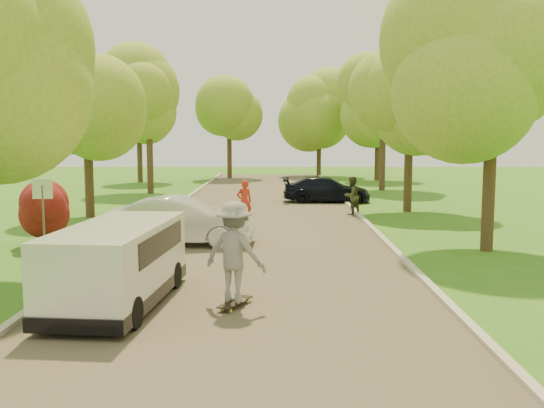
{
  "coord_description": "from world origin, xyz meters",
  "views": [
    {
      "loc": [
        0.66,
        -12.51,
        3.41
      ],
      "look_at": [
        0.51,
        5.61,
        1.3
      ],
      "focal_mm": 40.0,
      "sensor_mm": 36.0,
      "label": 1
    }
  ],
  "objects_px": {
    "street_sign": "(43,201)",
    "skateboarder": "(235,252)",
    "person_olive": "(352,196)",
    "silver_sedan": "(181,221)",
    "dark_sedan": "(326,190)",
    "longboard": "(235,302)",
    "minivan": "(118,263)",
    "person_striped": "(244,201)"
  },
  "relations": [
    {
      "from": "silver_sedan",
      "to": "minivan",
      "type": "bearing_deg",
      "value": 179.75
    },
    {
      "from": "skateboarder",
      "to": "person_striped",
      "type": "distance_m",
      "value": 11.39
    },
    {
      "from": "person_striped",
      "to": "silver_sedan",
      "type": "bearing_deg",
      "value": 47.75
    },
    {
      "from": "dark_sedan",
      "to": "street_sign",
      "type": "bearing_deg",
      "value": 148.16
    },
    {
      "from": "dark_sedan",
      "to": "person_striped",
      "type": "height_order",
      "value": "person_striped"
    },
    {
      "from": "skateboarder",
      "to": "person_striped",
      "type": "height_order",
      "value": "skateboarder"
    },
    {
      "from": "dark_sedan",
      "to": "longboard",
      "type": "xyz_separation_m",
      "value": [
        -3.28,
        -18.47,
        -0.52
      ]
    },
    {
      "from": "street_sign",
      "to": "person_olive",
      "type": "distance_m",
      "value": 13.05
    },
    {
      "from": "street_sign",
      "to": "person_striped",
      "type": "distance_m",
      "value": 8.33
    },
    {
      "from": "minivan",
      "to": "skateboarder",
      "type": "distance_m",
      "value": 2.35
    },
    {
      "from": "minivan",
      "to": "person_olive",
      "type": "xyz_separation_m",
      "value": [
        6.3,
        13.55,
        -0.05
      ]
    },
    {
      "from": "longboard",
      "to": "person_striped",
      "type": "bearing_deg",
      "value": -63.61
    },
    {
      "from": "street_sign",
      "to": "longboard",
      "type": "distance_m",
      "value": 7.62
    },
    {
      "from": "longboard",
      "to": "skateboarder",
      "type": "relative_size",
      "value": 0.53
    },
    {
      "from": "minivan",
      "to": "silver_sedan",
      "type": "xyz_separation_m",
      "value": [
        0.2,
        6.58,
        -0.12
      ]
    },
    {
      "from": "silver_sedan",
      "to": "dark_sedan",
      "type": "distance_m",
      "value": 12.91
    },
    {
      "from": "longboard",
      "to": "silver_sedan",
      "type": "bearing_deg",
      "value": -48.23
    },
    {
      "from": "street_sign",
      "to": "skateboarder",
      "type": "height_order",
      "value": "street_sign"
    },
    {
      "from": "dark_sedan",
      "to": "skateboarder",
      "type": "relative_size",
      "value": 2.19
    },
    {
      "from": "silver_sedan",
      "to": "skateboarder",
      "type": "bearing_deg",
      "value": -160.98
    },
    {
      "from": "person_striped",
      "to": "skateboarder",
      "type": "bearing_deg",
      "value": 70.16
    },
    {
      "from": "person_striped",
      "to": "street_sign",
      "type": "bearing_deg",
      "value": 29.15
    },
    {
      "from": "silver_sedan",
      "to": "person_olive",
      "type": "xyz_separation_m",
      "value": [
        6.1,
        6.97,
        0.07
      ]
    },
    {
      "from": "street_sign",
      "to": "dark_sedan",
      "type": "distance_m",
      "value": 16.26
    },
    {
      "from": "person_striped",
      "to": "minivan",
      "type": "bearing_deg",
      "value": 58.35
    },
    {
      "from": "dark_sedan",
      "to": "longboard",
      "type": "distance_m",
      "value": 18.77
    },
    {
      "from": "minivan",
      "to": "skateboarder",
      "type": "relative_size",
      "value": 2.27
    },
    {
      "from": "skateboarder",
      "to": "person_olive",
      "type": "height_order",
      "value": "skateboarder"
    },
    {
      "from": "street_sign",
      "to": "skateboarder",
      "type": "xyz_separation_m",
      "value": [
        5.64,
        -4.91,
        -0.44
      ]
    },
    {
      "from": "street_sign",
      "to": "person_striped",
      "type": "xyz_separation_m",
      "value": [
        5.2,
        6.46,
        -0.74
      ]
    },
    {
      "from": "silver_sedan",
      "to": "person_striped",
      "type": "relative_size",
      "value": 2.71
    },
    {
      "from": "silver_sedan",
      "to": "dark_sedan",
      "type": "xyz_separation_m",
      "value": [
        5.42,
        11.72,
        -0.11
      ]
    },
    {
      "from": "street_sign",
      "to": "silver_sedan",
      "type": "distance_m",
      "value": 4.04
    },
    {
      "from": "dark_sedan",
      "to": "longboard",
      "type": "height_order",
      "value": "dark_sedan"
    },
    {
      "from": "minivan",
      "to": "street_sign",
      "type": "bearing_deg",
      "value": 129.67
    },
    {
      "from": "skateboarder",
      "to": "minivan",
      "type": "bearing_deg",
      "value": 19.97
    },
    {
      "from": "silver_sedan",
      "to": "longboard",
      "type": "relative_size",
      "value": 4.3
    },
    {
      "from": "longboard",
      "to": "person_olive",
      "type": "relative_size",
      "value": 0.64
    },
    {
      "from": "street_sign",
      "to": "longboard",
      "type": "xyz_separation_m",
      "value": [
        5.64,
        -4.91,
        -1.45
      ]
    },
    {
      "from": "silver_sedan",
      "to": "longboard",
      "type": "height_order",
      "value": "silver_sedan"
    },
    {
      "from": "minivan",
      "to": "person_olive",
      "type": "distance_m",
      "value": 14.94
    },
    {
      "from": "longboard",
      "to": "person_olive",
      "type": "xyz_separation_m",
      "value": [
        3.96,
        13.72,
        0.7
      ]
    }
  ]
}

